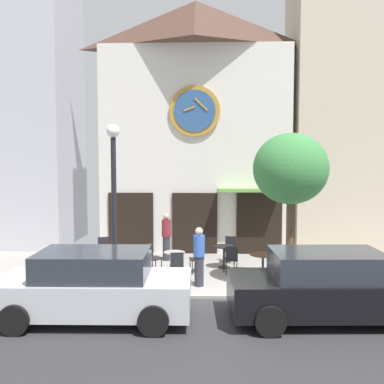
{
  "coord_description": "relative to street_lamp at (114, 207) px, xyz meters",
  "views": [
    {
      "loc": [
        0.24,
        -11.1,
        3.6
      ],
      "look_at": [
        -0.28,
        2.73,
        2.54
      ],
      "focal_mm": 41.26,
      "sensor_mm": 36.0,
      "label": 1
    }
  ],
  "objects": [
    {
      "name": "cafe_chair_under_awning",
      "position": [
        0.77,
        1.88,
        -1.76
      ],
      "size": [
        0.54,
        0.54,
        0.9
      ],
      "color": "black",
      "rests_on": "ground_plane"
    },
    {
      "name": "pedestrian_maroon",
      "position": [
        1.07,
        3.54,
        -1.43
      ],
      "size": [
        0.41,
        0.41,
        1.67
      ],
      "color": "#2D2D38",
      "rests_on": "ground_plane"
    },
    {
      "name": "cafe_table_near_door",
      "position": [
        3.07,
        2.54,
        -1.77
      ],
      "size": [
        0.72,
        0.72,
        0.73
      ],
      "color": "black",
      "rests_on": "ground_plane"
    },
    {
      "name": "parked_car_black",
      "position": [
        5.19,
        -2.1,
        -1.53
      ],
      "size": [
        4.38,
        2.18,
        1.55
      ],
      "color": "black",
      "rests_on": "ground_plane"
    },
    {
      "name": "pedestrian_blue",
      "position": [
        2.3,
        0.43,
        -1.43
      ],
      "size": [
        0.42,
        0.42,
        1.67
      ],
      "color": "#2D2D38",
      "rests_on": "ground_plane"
    },
    {
      "name": "cafe_chair_mid_row",
      "position": [
        1.65,
        0.76,
        -1.76
      ],
      "size": [
        0.44,
        0.44,
        0.9
      ],
      "color": "black",
      "rests_on": "ground_plane"
    },
    {
      "name": "cafe_chair_outer",
      "position": [
        4.77,
        1.91,
        -1.76
      ],
      "size": [
        0.57,
        0.57,
        0.9
      ],
      "color": "black",
      "rests_on": "ground_plane"
    },
    {
      "name": "ground_plane",
      "position": [
        2.32,
        -1.21,
        -2.31
      ],
      "size": [
        26.71,
        11.99,
        0.13
      ],
      "color": "gray"
    },
    {
      "name": "street_tree",
      "position": [
        4.8,
        0.31,
        1.0
      ],
      "size": [
        2.05,
        1.85,
        4.29
      ],
      "color": "brown",
      "rests_on": "ground_plane"
    },
    {
      "name": "cafe_table_center_left",
      "position": [
        4.2,
        1.34,
        -1.74
      ],
      "size": [
        0.8,
        0.8,
        0.73
      ],
      "color": "black",
      "rests_on": "ground_plane"
    },
    {
      "name": "cafe_chair_by_entrance",
      "position": [
        3.26,
        1.74,
        -1.76
      ],
      "size": [
        0.47,
        0.47,
        0.9
      ],
      "color": "black",
      "rests_on": "ground_plane"
    },
    {
      "name": "cafe_chair_near_lamp",
      "position": [
        3.31,
        3.29,
        -1.76
      ],
      "size": [
        0.48,
        0.48,
        0.9
      ],
      "color": "black",
      "rests_on": "ground_plane"
    },
    {
      "name": "cafe_table_center_right",
      "position": [
        1.52,
        1.54,
        -1.79
      ],
      "size": [
        0.65,
        0.65,
        0.73
      ],
      "color": "black",
      "rests_on": "ground_plane"
    },
    {
      "name": "neighbor_building_right",
      "position": [
        8.97,
        6.49,
        3.96
      ],
      "size": [
        6.16,
        3.43,
        12.51
      ],
      "color": "beige",
      "rests_on": "ground_plane"
    },
    {
      "name": "clock_building",
      "position": [
        2.04,
        5.79,
        2.71
      ],
      "size": [
        7.28,
        3.27,
        9.71
      ],
      "color": "silver",
      "rests_on": "ground_plane"
    },
    {
      "name": "cafe_table_leftmost",
      "position": [
        -0.68,
        2.19,
        -1.78
      ],
      "size": [
        0.63,
        0.63,
        0.77
      ],
      "color": "black",
      "rests_on": "ground_plane"
    },
    {
      "name": "street_lamp",
      "position": [
        0.0,
        0.0,
        0.0
      ],
      "size": [
        0.36,
        0.36,
        4.51
      ],
      "color": "black",
      "rests_on": "ground_plane"
    },
    {
      "name": "parked_car_silver",
      "position": [
        0.01,
        -2.26,
        -1.53
      ],
      "size": [
        4.34,
        2.09,
        1.55
      ],
      "color": "#B7BABF",
      "rests_on": "ground_plane"
    },
    {
      "name": "cafe_chair_facing_street",
      "position": [
        -0.79,
        1.37,
        -1.76
      ],
      "size": [
        0.44,
        0.44,
        0.9
      ],
      "color": "black",
      "rests_on": "ground_plane"
    },
    {
      "name": "cafe_chair_facing_wall",
      "position": [
        2.27,
        1.84,
        -1.76
      ],
      "size": [
        0.49,
        0.49,
        0.9
      ],
      "color": "black",
      "rests_on": "ground_plane"
    },
    {
      "name": "neighbor_building_left",
      "position": [
        -5.83,
        6.78,
        5.62
      ],
      "size": [
        5.28,
        4.02,
        15.82
      ],
      "color": "#B2B2BC",
      "rests_on": "ground_plane"
    },
    {
      "name": "cafe_chair_curbside",
      "position": [
        -1.02,
        2.99,
        -1.76
      ],
      "size": [
        0.53,
        0.53,
        0.9
      ],
      "color": "black",
      "rests_on": "ground_plane"
    }
  ]
}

